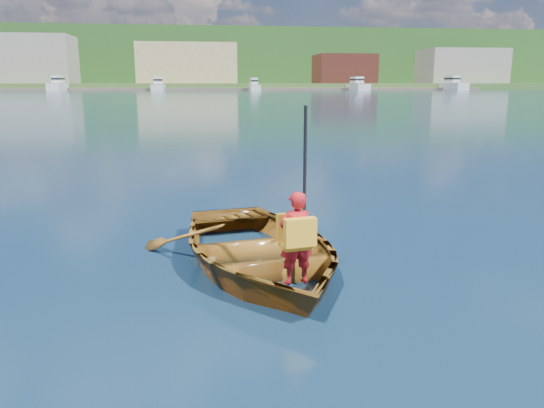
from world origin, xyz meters
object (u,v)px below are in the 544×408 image
at_px(child_paddler, 296,236).
at_px(marina_yachts, 229,86).
at_px(dock, 211,89).
at_px(rowboat, 258,249).

height_order(child_paddler, marina_yachts, marina_yachts).
xyz_separation_m(child_paddler, dock, (1.61, 149.73, -0.23)).
bearing_deg(dock, marina_yachts, -44.72).
relative_size(dock, marina_yachts, 1.12).
bearing_deg(child_paddler, dock, 89.38).
xyz_separation_m(dock, marina_yachts, (4.75, -4.70, 1.02)).
relative_size(child_paddler, dock, 0.01).
height_order(rowboat, dock, dock).
height_order(rowboat, marina_yachts, marina_yachts).
height_order(child_paddler, dock, child_paddler).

